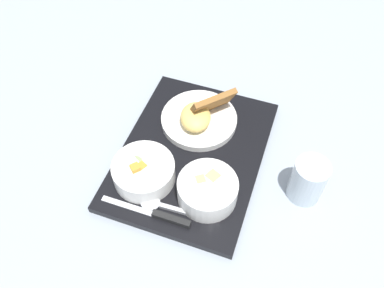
# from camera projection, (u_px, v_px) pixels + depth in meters

# --- Properties ---
(ground_plane) EXTENTS (4.00, 4.00, 0.00)m
(ground_plane) POSITION_uv_depth(u_px,v_px,m) (192.00, 156.00, 0.96)
(ground_plane) COLOR #99A3AD
(serving_tray) EXTENTS (0.44, 0.34, 0.02)m
(serving_tray) POSITION_uv_depth(u_px,v_px,m) (192.00, 154.00, 0.95)
(serving_tray) COLOR black
(serving_tray) RESTS_ON ground_plane
(bowl_salad) EXTENTS (0.14, 0.14, 0.06)m
(bowl_salad) POSITION_uv_depth(u_px,v_px,m) (143.00, 171.00, 0.88)
(bowl_salad) COLOR white
(bowl_salad) RESTS_ON serving_tray
(bowl_soup) EXTENTS (0.13, 0.13, 0.06)m
(bowl_soup) POSITION_uv_depth(u_px,v_px,m) (208.00, 189.00, 0.85)
(bowl_soup) COLOR white
(bowl_soup) RESTS_ON serving_tray
(plate_main) EXTENTS (0.19, 0.19, 0.10)m
(plate_main) POSITION_uv_depth(u_px,v_px,m) (200.00, 117.00, 0.98)
(plate_main) COLOR white
(plate_main) RESTS_ON serving_tray
(knife) EXTENTS (0.02, 0.20, 0.01)m
(knife) POSITION_uv_depth(u_px,v_px,m) (161.00, 216.00, 0.84)
(knife) COLOR silver
(knife) RESTS_ON serving_tray
(spoon) EXTENTS (0.04, 0.16, 0.01)m
(spoon) POSITION_uv_depth(u_px,v_px,m) (163.00, 206.00, 0.85)
(spoon) COLOR silver
(spoon) RESTS_ON serving_tray
(glass_water) EXTENTS (0.07, 0.07, 0.10)m
(glass_water) POSITION_uv_depth(u_px,v_px,m) (307.00, 181.00, 0.86)
(glass_water) COLOR silver
(glass_water) RESTS_ON ground_plane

